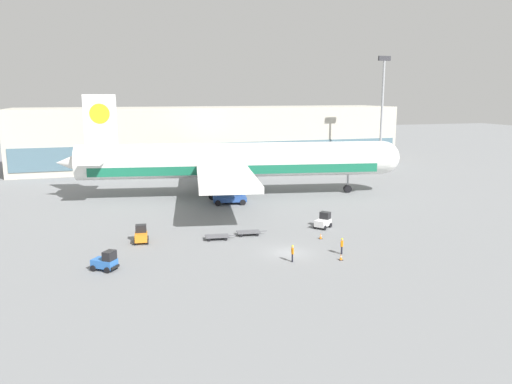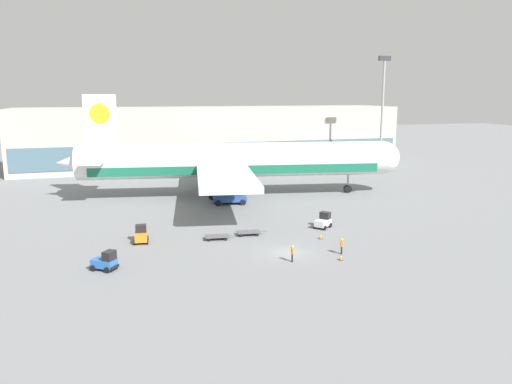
% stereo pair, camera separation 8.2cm
% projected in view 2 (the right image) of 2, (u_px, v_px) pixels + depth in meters
% --- Properties ---
extents(ground_plane, '(400.00, 400.00, 0.00)m').
position_uv_depth(ground_plane, '(288.00, 253.00, 54.42)').
color(ground_plane, slate).
extents(terminal_building, '(90.00, 18.20, 14.00)m').
position_uv_depth(terminal_building, '(213.00, 136.00, 120.63)').
color(terminal_building, '#BCB7A8').
rests_on(terminal_building, ground_plane).
extents(light_mast, '(2.80, 0.50, 25.04)m').
position_uv_depth(light_mast, '(382.00, 107.00, 108.03)').
color(light_mast, '#9EA0A5').
rests_on(light_mast, ground_plane).
extents(airplane_main, '(57.70, 48.66, 17.00)m').
position_uv_depth(airplane_main, '(231.00, 162.00, 84.26)').
color(airplane_main, white).
rests_on(airplane_main, ground_plane).
extents(scissor_lift_loader, '(5.63, 4.12, 5.47)m').
position_uv_depth(scissor_lift_loader, '(230.00, 191.00, 78.64)').
color(scissor_lift_loader, '#284C99').
rests_on(scissor_lift_loader, ground_plane).
extents(baggage_tug_foreground, '(2.79, 2.66, 2.00)m').
position_uv_depth(baggage_tug_foreground, '(323.00, 221.00, 64.51)').
color(baggage_tug_foreground, silver).
rests_on(baggage_tug_foreground, ground_plane).
extents(baggage_tug_mid, '(2.81, 2.63, 2.00)m').
position_uv_depth(baggage_tug_mid, '(106.00, 261.00, 48.93)').
color(baggage_tug_mid, '#2D66B7').
rests_on(baggage_tug_mid, ground_plane).
extents(baggage_tug_far, '(1.86, 2.58, 2.00)m').
position_uv_depth(baggage_tug_far, '(141.00, 235.00, 58.15)').
color(baggage_tug_far, orange).
rests_on(baggage_tug_far, ground_plane).
extents(baggage_dolly_lead, '(3.77, 1.81, 0.48)m').
position_uv_depth(baggage_dolly_lead, '(217.00, 236.00, 59.36)').
color(baggage_dolly_lead, '#56565B').
rests_on(baggage_dolly_lead, ground_plane).
extents(baggage_dolly_second, '(3.77, 1.81, 0.48)m').
position_uv_depth(baggage_dolly_second, '(249.00, 232.00, 61.16)').
color(baggage_dolly_second, '#56565B').
rests_on(baggage_dolly_second, ground_plane).
extents(ground_crew_near, '(0.29, 0.56, 1.79)m').
position_uv_depth(ground_crew_near, '(292.00, 252.00, 51.29)').
color(ground_crew_near, black).
rests_on(ground_crew_near, ground_plane).
extents(ground_crew_far, '(0.40, 0.46, 1.79)m').
position_uv_depth(ground_crew_far, '(342.00, 245.00, 53.78)').
color(ground_crew_far, black).
rests_on(ground_crew_far, ground_plane).
extents(traffic_cone_near, '(0.40, 0.40, 0.65)m').
position_uv_depth(traffic_cone_near, '(341.00, 257.00, 51.95)').
color(traffic_cone_near, black).
rests_on(traffic_cone_near, ground_plane).
extents(traffic_cone_far, '(0.40, 0.40, 0.64)m').
position_uv_depth(traffic_cone_far, '(321.00, 236.00, 59.64)').
color(traffic_cone_far, black).
rests_on(traffic_cone_far, ground_plane).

